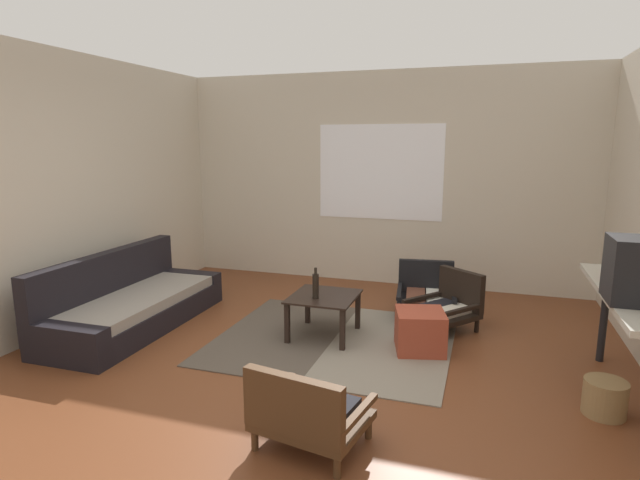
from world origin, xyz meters
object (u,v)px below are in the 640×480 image
(armchair_by_window, at_px, (426,293))
(couch, at_px, (131,304))
(clay_vase, at_px, (625,265))
(wicker_basket, at_px, (605,398))
(coffee_table, at_px, (324,303))
(glass_bottle, at_px, (316,286))
(ottoman_orange, at_px, (420,331))
(console_shelf, at_px, (633,305))
(armchair_corner, at_px, (448,304))
(armchair_striped_foreground, at_px, (307,413))

(armchair_by_window, bearing_deg, couch, -155.12)
(clay_vase, relative_size, wicker_basket, 1.07)
(armchair_by_window, bearing_deg, coffee_table, -131.46)
(armchair_by_window, bearing_deg, glass_bottle, -129.96)
(ottoman_orange, bearing_deg, armchair_by_window, 93.98)
(ottoman_orange, bearing_deg, coffee_table, 175.58)
(coffee_table, height_order, console_shelf, console_shelf)
(armchair_corner, height_order, glass_bottle, glass_bottle)
(ottoman_orange, bearing_deg, console_shelf, -18.40)
(armchair_striped_foreground, bearing_deg, console_shelf, 32.05)
(glass_bottle, bearing_deg, armchair_by_window, 50.04)
(glass_bottle, bearing_deg, console_shelf, -10.60)
(armchair_striped_foreground, bearing_deg, glass_bottle, 106.89)
(armchair_striped_foreground, bearing_deg, wicker_basket, 29.62)
(armchair_corner, height_order, clay_vase, clay_vase)
(couch, distance_m, clay_vase, 4.38)
(glass_bottle, bearing_deg, ottoman_orange, 2.14)
(couch, xyz_separation_m, armchair_striped_foreground, (2.39, -1.44, 0.02))
(armchair_by_window, relative_size, armchair_corner, 0.90)
(console_shelf, distance_m, glass_bottle, 2.49)
(glass_bottle, bearing_deg, wicker_basket, -15.92)
(console_shelf, height_order, clay_vase, clay_vase)
(couch, height_order, glass_bottle, couch)
(console_shelf, bearing_deg, clay_vase, 90.00)
(coffee_table, bearing_deg, armchair_by_window, 48.54)
(console_shelf, bearing_deg, wicker_basket, -127.37)
(armchair_by_window, xyz_separation_m, glass_bottle, (-0.89, -1.06, 0.29))
(armchair_striped_foreground, distance_m, armchair_corner, 2.43)
(glass_bottle, relative_size, wicker_basket, 1.04)
(clay_vase, bearing_deg, armchair_corner, 147.52)
(couch, relative_size, armchair_by_window, 2.91)
(armchair_by_window, xyz_separation_m, ottoman_orange, (0.07, -1.02, -0.05))
(armchair_striped_foreground, relative_size, armchair_corner, 0.91)
(armchair_by_window, height_order, armchair_striped_foreground, armchair_by_window)
(couch, xyz_separation_m, clay_vase, (4.32, 0.08, 0.72))
(armchair_corner, distance_m, wicker_basket, 1.76)
(couch, relative_size, glass_bottle, 7.08)
(armchair_by_window, height_order, console_shelf, console_shelf)
(ottoman_orange, height_order, console_shelf, console_shelf)
(armchair_striped_foreground, bearing_deg, couch, 148.87)
(ottoman_orange, relative_size, clay_vase, 1.39)
(ottoman_orange, height_order, clay_vase, clay_vase)
(armchair_striped_foreground, height_order, ottoman_orange, armchair_striped_foreground)
(armchair_by_window, bearing_deg, clay_vase, -37.73)
(clay_vase, distance_m, glass_bottle, 2.48)
(armchair_corner, height_order, console_shelf, console_shelf)
(armchair_corner, xyz_separation_m, glass_bottle, (-1.15, -0.68, 0.28))
(armchair_corner, bearing_deg, ottoman_orange, -106.42)
(armchair_by_window, height_order, clay_vase, clay_vase)
(armchair_striped_foreground, xyz_separation_m, wicker_basket, (1.78, 1.01, -0.12))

